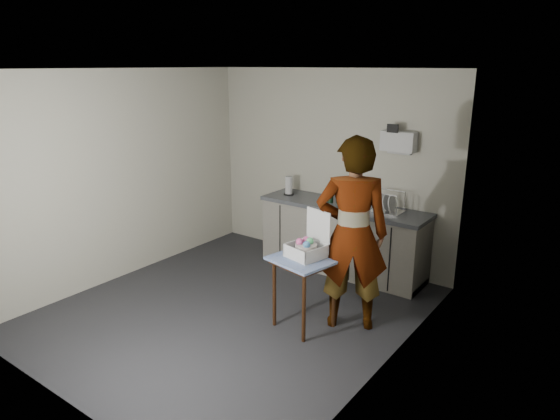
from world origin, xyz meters
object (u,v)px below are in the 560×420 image
Objects in this scene: kitchen_counter at (342,240)px; soda_can at (352,200)px; soap_bottle at (340,194)px; bakery_box at (307,247)px; side_table at (305,267)px; dark_bottle at (331,193)px; paper_towel at (289,186)px; standing_man at (352,235)px; dish_rack at (387,207)px.

kitchen_counter is 0.56m from soda_can.
soap_bottle is 1.54m from bakery_box.
bakery_box is at bearing -72.57° from soap_bottle.
kitchen_counter is 2.92× the size of side_table.
side_table is 1.62m from soap_bottle.
paper_towel reaches higher than dark_bottle.
standing_man is 2.04m from paper_towel.
dark_bottle is at bearing -167.36° from soda_can.
dish_rack is (1.45, 0.01, -0.06)m from paper_towel.
kitchen_counter is 8.33× the size of soap_bottle.
standing_man reaches higher than soap_bottle.
soap_bottle reaches higher than kitchen_counter.
kitchen_counter reaches higher than side_table.
side_table is 2.02m from paper_towel.
soap_bottle reaches higher than soda_can.
soap_bottle is 0.72× the size of dish_rack.
kitchen_counter is at bearing 0.20° from paper_towel.
paper_towel is 1.45m from dish_rack.
soda_can is at bearing 176.95° from dish_rack.
paper_towel is 0.55× the size of bakery_box.
kitchen_counter is 1.60m from side_table.
dish_rack is 1.51m from bakery_box.
standing_man is 5.40× the size of dish_rack.
dish_rack is (0.63, 0.03, -0.08)m from soap_bottle.
dark_bottle is at bearing 123.51° from side_table.
bakery_box is (0.00, 0.05, 0.20)m from side_table.
soda_can is 0.33× the size of dish_rack.
paper_towel reaches higher than soda_can.
dark_bottle is 1.58m from bakery_box.
side_table is 1.66m from dark_bottle.
standing_man is 7.94× the size of dark_bottle.
dish_rack is at bearing 95.33° from side_table.
paper_towel reaches higher than side_table.
kitchen_counter is at bearing -160.65° from soda_can.
side_table is (0.42, -1.53, 0.24)m from kitchen_counter.
side_table is 1.66× the size of bakery_box.
side_table is 0.38× the size of standing_man.
side_table is 2.86× the size of soap_bottle.
side_table is 1.58m from dish_rack.
soap_bottle is at bearing -177.24° from dish_rack.
bakery_box is at bearing -78.37° from soda_can.
soap_bottle is 0.17m from soda_can.
kitchen_counter is 0.80m from dish_rack.
soda_can is 0.49m from dish_rack.
paper_towel is (-0.86, -0.00, 0.60)m from kitchen_counter.
kitchen_counter is at bearing 118.96° from bakery_box.
kitchen_counter is 4.83× the size of bakery_box.
soap_bottle is at bearing 118.72° from side_table.
soda_can is 0.30m from dark_bottle.
kitchen_counter is at bearing -88.05° from standing_man.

